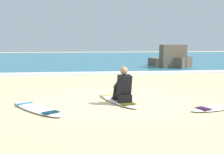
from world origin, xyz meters
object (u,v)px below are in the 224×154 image
at_px(surfboard_main, 117,100).
at_px(surfboard_spare_far, 221,107).
at_px(surfer_seated, 123,88).
at_px(surfboard_spare_near, 36,108).

height_order(surfboard_main, surfboard_spare_far, same).
relative_size(surfer_seated, surfboard_spare_far, 0.47).
bearing_deg(surfboard_spare_near, surfer_seated, 10.94).
bearing_deg(surfboard_main, surfboard_spare_near, -159.76).
bearing_deg(surfer_seated, surfboard_spare_near, -169.06).
distance_m(surfboard_main, surfer_seated, 0.54).
bearing_deg(surfboard_main, surfer_seated, -73.21).
xyz_separation_m(surfboard_main, surfboard_spare_far, (2.49, -1.19, 0.00)).
height_order(surfer_seated, surfboard_spare_near, surfer_seated).
bearing_deg(surfboard_spare_far, surfboard_main, 154.34).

